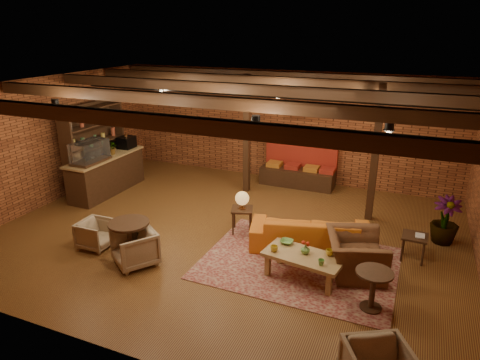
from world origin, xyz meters
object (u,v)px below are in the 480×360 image
at_px(round_table_left, 130,235).
at_px(sofa, 310,232).
at_px(armchair_b, 135,246).
at_px(armchair_right, 356,248).
at_px(side_table_book, 415,237).
at_px(side_table_lamp, 242,202).
at_px(armchair_a, 96,233).
at_px(round_table_right, 373,284).
at_px(plant_tall, 454,175).
at_px(coffee_table, 303,257).

bearing_deg(round_table_left, sofa, 30.86).
relative_size(round_table_left, armchair_b, 1.05).
relative_size(armchair_right, side_table_book, 2.13).
height_order(armchair_b, side_table_book, armchair_b).
xyz_separation_m(side_table_lamp, armchair_a, (-2.53, -1.81, -0.41)).
relative_size(armchair_a, round_table_right, 0.93).
bearing_deg(round_table_left, plant_tall, 29.29).
height_order(sofa, coffee_table, coffee_table).
relative_size(coffee_table, armchair_b, 1.95).
height_order(coffee_table, round_table_right, coffee_table).
distance_m(sofa, armchair_b, 3.53).
bearing_deg(round_table_right, side_table_lamp, 149.77).
bearing_deg(coffee_table, armchair_a, -173.09).
relative_size(armchair_b, round_table_right, 1.12).
bearing_deg(plant_tall, side_table_lamp, -163.71).
bearing_deg(armchair_right, armchair_b, 90.72).
distance_m(round_table_left, side_table_book, 5.54).
bearing_deg(round_table_right, round_table_left, -177.20).
bearing_deg(round_table_right, armchair_a, -179.36).
bearing_deg(plant_tall, armchair_a, -155.62).
distance_m(armchair_b, plant_tall, 6.50).
relative_size(sofa, armchair_a, 3.78).
height_order(round_table_left, round_table_right, round_table_left).
distance_m(sofa, side_table_book, 2.01).
bearing_deg(armchair_a, coffee_table, -84.17).
bearing_deg(round_table_left, armchair_right, 16.69).
height_order(side_table_lamp, armchair_b, side_table_lamp).
height_order(side_table_lamp, armchair_right, armchair_right).
distance_m(coffee_table, round_table_right, 1.35).
height_order(armchair_a, side_table_book, armchair_a).
distance_m(armchair_b, round_table_right, 4.38).
xyz_separation_m(armchair_right, round_table_right, (0.43, -1.01, -0.04)).
relative_size(sofa, coffee_table, 1.62).
distance_m(coffee_table, round_table_left, 3.34).
bearing_deg(armchair_right, round_table_right, -174.93).
xyz_separation_m(sofa, armchair_right, (1.00, -0.63, 0.15)).
bearing_deg(coffee_table, round_table_left, -168.30).
relative_size(side_table_lamp, round_table_left, 1.19).
xyz_separation_m(armchair_a, armchair_b, (1.15, -0.25, 0.06)).
height_order(sofa, round_table_left, round_table_left).
bearing_deg(side_table_lamp, armchair_b, -123.67).
xyz_separation_m(sofa, round_table_left, (-3.11, -1.86, 0.19)).
bearing_deg(armchair_right, plant_tall, -56.44).
xyz_separation_m(coffee_table, side_table_book, (1.83, 1.49, 0.05)).
relative_size(armchair_right, round_table_right, 1.68).
bearing_deg(sofa, round_table_right, 116.08).
height_order(sofa, armchair_a, sofa).
bearing_deg(round_table_left, armchair_a, 170.80).
xyz_separation_m(sofa, side_table_lamp, (-1.57, 0.11, 0.38)).
relative_size(coffee_table, side_table_book, 2.77).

